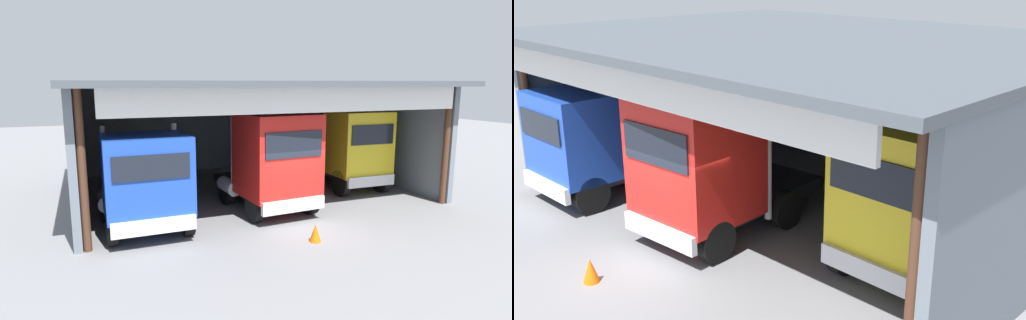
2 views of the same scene
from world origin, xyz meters
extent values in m
plane|color=slate|center=(0.00, 0.00, 0.00)|extent=(80.00, 80.00, 0.00)
cube|color=slate|center=(0.00, 10.44, 2.31)|extent=(13.71, 0.24, 4.62)
cube|color=slate|center=(-6.86, 5.22, 2.31)|extent=(0.24, 10.44, 4.62)
cube|color=slate|center=(6.86, 5.22, 2.31)|extent=(0.24, 10.44, 4.62)
cube|color=#474E55|center=(0.00, 4.77, 4.72)|extent=(14.31, 11.34, 0.20)
cylinder|color=#4C2D1E|center=(-6.61, 0.15, 2.31)|extent=(0.24, 0.24, 4.62)
cylinder|color=#4C2D1E|center=(6.61, 0.15, 2.31)|extent=(0.24, 0.24, 4.62)
cube|color=white|center=(0.00, -0.36, 4.27)|extent=(12.34, 0.12, 0.90)
cube|color=#1E47B7|center=(-4.79, 0.79, 1.98)|extent=(2.59, 2.29, 2.42)
cube|color=black|center=(-4.78, -0.36, 2.41)|extent=(2.18, 0.08, 0.73)
cube|color=silver|center=(-4.78, -0.39, 0.67)|extent=(2.44, 0.19, 0.44)
cube|color=#232326|center=(-4.82, 2.79, 0.70)|extent=(1.96, 3.66, 0.36)
cylinder|color=silver|center=(-3.65, 2.09, 1.96)|extent=(0.18, 0.18, 2.87)
cylinder|color=silver|center=(-5.96, 2.06, 1.96)|extent=(0.18, 0.18, 2.87)
cylinder|color=silver|center=(-5.97, 2.48, 0.82)|extent=(0.57, 1.21, 0.56)
cylinder|color=black|center=(-3.66, 0.35, 0.52)|extent=(0.31, 1.05, 1.05)
cylinder|color=black|center=(-5.92, 0.33, 0.52)|extent=(0.31, 1.05, 1.05)
cylinder|color=black|center=(-3.68, 2.80, 0.52)|extent=(0.31, 1.05, 1.05)
cylinder|color=black|center=(-5.95, 2.78, 0.52)|extent=(0.31, 1.05, 1.05)
cube|color=red|center=(-0.15, 1.29, 2.22)|extent=(2.69, 2.51, 2.93)
cube|color=black|center=(-0.06, 0.10, 2.73)|extent=(2.15, 0.21, 0.88)
cube|color=silver|center=(-0.06, 0.07, 0.65)|extent=(2.41, 0.33, 0.44)
cube|color=#232326|center=(-0.29, 3.34, 0.68)|extent=(2.16, 3.87, 0.36)
cylinder|color=silver|center=(0.90, 2.69, 2.01)|extent=(0.18, 0.18, 3.02)
cylinder|color=silver|center=(-1.38, 2.53, 2.01)|extent=(0.18, 0.18, 3.02)
cylinder|color=silver|center=(-1.41, 2.96, 0.80)|extent=(0.64, 1.24, 0.56)
cylinder|color=black|center=(1.00, 0.90, 0.50)|extent=(0.37, 1.03, 1.01)
cylinder|color=black|center=(-1.23, 0.75, 0.50)|extent=(0.37, 1.03, 1.01)
cylinder|color=black|center=(0.82, 3.42, 0.50)|extent=(0.37, 1.03, 1.01)
cylinder|color=black|center=(-1.40, 3.26, 0.50)|extent=(0.37, 1.03, 1.01)
cube|color=yellow|center=(4.48, 2.97, 2.18)|extent=(2.39, 2.09, 2.73)
cube|color=black|center=(4.46, 1.93, 2.66)|extent=(2.00, 0.10, 0.82)
cube|color=silver|center=(4.46, 1.90, 0.72)|extent=(2.24, 0.20, 0.44)
cube|color=#232326|center=(4.53, 5.05, 0.75)|extent=(1.84, 3.81, 0.36)
cylinder|color=silver|center=(5.57, 4.12, 1.85)|extent=(0.18, 0.18, 2.57)
cylinder|color=silver|center=(3.45, 4.17, 1.85)|extent=(0.18, 0.18, 2.57)
cylinder|color=silver|center=(3.46, 4.77, 0.87)|extent=(0.58, 1.21, 0.56)
cylinder|color=black|center=(5.50, 2.54, 0.57)|extent=(0.32, 1.14, 1.13)
cylinder|color=black|center=(3.45, 2.58, 0.57)|extent=(0.32, 1.14, 1.13)
cylinder|color=black|center=(5.55, 5.03, 0.57)|extent=(0.32, 1.14, 1.13)
cylinder|color=black|center=(3.50, 5.07, 0.57)|extent=(0.32, 1.14, 1.13)
cylinder|color=#194CB2|center=(1.93, 9.33, 0.45)|extent=(0.58, 0.58, 0.89)
cube|color=#1E59A5|center=(1.95, 8.92, 0.50)|extent=(0.90, 0.60, 1.00)
cone|color=orange|center=(-0.19, -1.65, 0.28)|extent=(0.36, 0.36, 0.56)
camera|label=1|loc=(-6.45, -12.41, 4.77)|focal=30.00mm
camera|label=2|loc=(10.90, -7.29, 6.61)|focal=42.91mm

